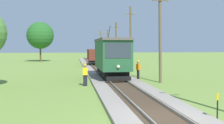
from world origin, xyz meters
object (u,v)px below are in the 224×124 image
object	(u,v)px
utility_pole_horizon	(101,44)
track_worker	(85,73)
second_worker	(138,69)
red_tram	(111,56)
utility_pole_distant	(108,45)
tree_right_near	(40,35)
utility_pole_far	(116,43)
trackside_signal_marker	(217,106)
utility_pole_mid	(131,38)
freight_car	(95,56)
utility_pole_near_tram	(160,35)

from	to	relation	value
utility_pole_horizon	track_worker	world-z (taller)	utility_pole_horizon
track_worker	second_worker	size ratio (longest dim) A/B	1.00
red_tram	utility_pole_distant	world-z (taller)	utility_pole_distant
utility_pole_distant	track_worker	world-z (taller)	utility_pole_distant
tree_right_near	red_tram	bearing A→B (deg)	-72.40
second_worker	track_worker	bearing A→B (deg)	14.52
utility_pole_far	trackside_signal_marker	xyz separation A→B (m)	(-1.58, -36.87, -3.07)
track_worker	red_tram	bearing A→B (deg)	-27.82
red_tram	utility_pole_mid	distance (m)	10.02
red_tram	utility_pole_far	distance (m)	21.56
tree_right_near	second_worker	bearing A→B (deg)	-68.68
utility_pole_mid	second_worker	xyz separation A→B (m)	(-1.26, -9.53, -3.24)
utility_pole_far	utility_pole_horizon	xyz separation A→B (m)	(0.00, 26.52, 0.03)
track_worker	freight_car	bearing A→B (deg)	-3.68
red_tram	second_worker	world-z (taller)	red_tram
trackside_signal_marker	utility_pole_mid	bearing A→B (deg)	86.34
freight_car	utility_pole_near_tram	xyz separation A→B (m)	(3.76, -21.78, 2.52)
freight_car	utility_pole_far	xyz separation A→B (m)	(3.76, 2.56, 2.18)
utility_pole_near_tram	trackside_signal_marker	world-z (taller)	utility_pole_near_tram
utility_pole_horizon	tree_right_near	xyz separation A→B (m)	(-13.87, -15.82, 1.56)
freight_car	track_worker	size ratio (longest dim) A/B	2.91
red_tram	utility_pole_horizon	xyz separation A→B (m)	(3.76, 47.69, 1.57)
red_tram	freight_car	bearing A→B (deg)	90.01
red_tram	utility_pole_horizon	distance (m)	47.87
utility_pole_mid	second_worker	size ratio (longest dim) A/B	4.63
freight_car	utility_pole_distant	xyz separation A→B (m)	(3.76, 14.02, 1.86)
track_worker	utility_pole_far	bearing A→B (deg)	-11.15
utility_pole_distant	track_worker	size ratio (longest dim) A/B	3.73
utility_pole_mid	utility_pole_horizon	size ratio (longest dim) A/B	1.13
utility_pole_horizon	freight_car	bearing A→B (deg)	-97.38
track_worker	trackside_signal_marker	bearing A→B (deg)	-153.46
red_tram	utility_pole_far	world-z (taller)	utility_pole_far
second_worker	red_tram	bearing A→B (deg)	-33.95
red_tram	utility_pole_far	bearing A→B (deg)	79.93
freight_car	trackside_signal_marker	distance (m)	34.40
utility_pole_near_tram	second_worker	bearing A→B (deg)	115.02
freight_car	utility_pole_horizon	distance (m)	29.40
second_worker	freight_car	bearing A→B (deg)	-106.02
freight_car	utility_pole_far	bearing A→B (deg)	34.18
utility_pole_far	track_worker	xyz separation A→B (m)	(-6.46, -25.71, -2.75)
freight_car	red_tram	bearing A→B (deg)	-89.99
utility_pole_horizon	trackside_signal_marker	distance (m)	63.48
tree_right_near	track_worker	bearing A→B (deg)	-78.49
utility_pole_mid	utility_pole_horizon	bearing A→B (deg)	90.00
utility_pole_far	second_worker	distance (m)	21.85
red_tram	tree_right_near	distance (m)	33.59
tree_right_near	freight_car	bearing A→B (deg)	-52.66
utility_pole_far	freight_car	bearing A→B (deg)	-145.82
second_worker	tree_right_near	world-z (taller)	tree_right_near
trackside_signal_marker	second_worker	world-z (taller)	second_worker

